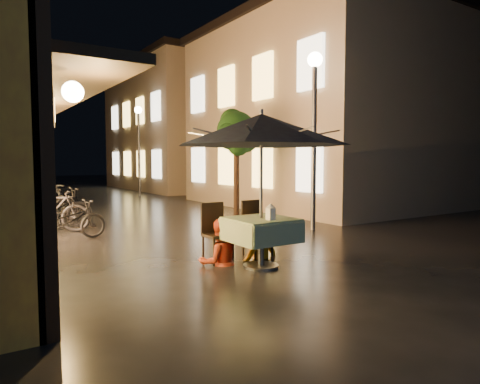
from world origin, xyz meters
TOP-DOWN VIEW (x-y plane):
  - ground at (0.00, 0.00)m, footprint 90.00×90.00m
  - east_building_near at (7.49, 6.50)m, footprint 7.30×9.30m
  - east_building_far at (7.49, 18.00)m, footprint 7.30×10.30m
  - street_tree at (2.41, 4.51)m, footprint 1.43×1.20m
  - streetlamp_near at (3.00, 2.00)m, footprint 0.36×0.36m
  - streetlamp_far at (3.00, 14.00)m, footprint 0.36×0.36m
  - cafe_table at (-0.20, -0.27)m, footprint 0.99×0.99m
  - patio_umbrella at (-0.20, -0.27)m, footprint 2.69×2.69m
  - cafe_chair_left at (-0.60, 0.47)m, footprint 0.42×0.42m
  - cafe_chair_right at (0.20, 0.47)m, footprint 0.42×0.42m
  - table_lantern at (-0.20, -0.51)m, footprint 0.16×0.16m
  - person_orange at (-0.63, 0.29)m, footprint 0.78×0.65m
  - person_yellow at (0.16, 0.31)m, footprint 1.01×0.68m
  - bicycle_0 at (-2.28, 3.70)m, footprint 1.66×0.79m
  - bicycle_1 at (-2.39, 4.93)m, footprint 1.76×0.86m
  - bicycle_2 at (-2.27, 5.50)m, footprint 1.95×0.82m
  - bicycle_3 at (-2.32, 6.28)m, footprint 1.90×1.12m
  - bicycle_4 at (-2.38, 8.00)m, footprint 1.75×1.10m
  - bicycle_5 at (-2.51, 8.13)m, footprint 1.72×0.57m

SIDE VIEW (x-z plane):
  - ground at x=0.00m, z-range 0.00..0.00m
  - bicycle_0 at x=-2.28m, z-range 0.00..0.84m
  - bicycle_4 at x=-2.38m, z-range 0.00..0.87m
  - bicycle_2 at x=-2.27m, z-range 0.00..1.00m
  - bicycle_5 at x=-2.51m, z-range 0.00..1.02m
  - bicycle_1 at x=-2.39m, z-range 0.00..1.02m
  - cafe_chair_left at x=-0.60m, z-range 0.05..1.03m
  - cafe_chair_right at x=0.20m, z-range 0.05..1.03m
  - bicycle_3 at x=-2.32m, z-range 0.00..1.10m
  - cafe_table at x=-0.20m, z-range 0.20..0.98m
  - person_orange at x=-0.63m, z-range 0.00..1.42m
  - person_yellow at x=0.16m, z-range 0.00..1.46m
  - table_lantern at x=-0.20m, z-range 0.79..1.04m
  - patio_umbrella at x=-0.20m, z-range 0.92..3.38m
  - street_tree at x=2.41m, z-range 0.85..4.00m
  - streetlamp_near at x=3.00m, z-range 0.80..5.03m
  - streetlamp_far at x=3.00m, z-range 0.80..5.03m
  - east_building_near at x=7.49m, z-range 0.01..6.81m
  - east_building_far at x=7.49m, z-range 0.01..7.31m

